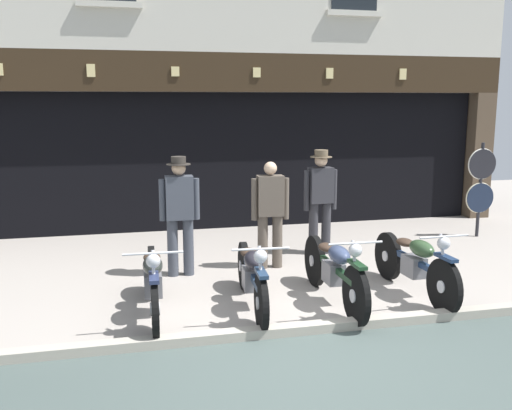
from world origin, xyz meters
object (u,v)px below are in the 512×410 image
object	(u,v)px
motorcycle_left	(153,280)
salesman_left	(180,211)
advert_board_far	(71,132)
tyre_sign_pole	(481,182)
shopkeeper_center	(270,210)
motorcycle_center	(334,269)
motorcycle_center_right	(415,263)
salesman_right	(320,197)
motorcycle_center_left	(252,274)
advert_board_near	(129,138)

from	to	relation	value
motorcycle_left	salesman_left	bearing A→B (deg)	-105.77
salesman_left	advert_board_far	xyz separation A→B (m)	(-1.63, 2.96, 0.96)
salesman_left	advert_board_far	size ratio (longest dim) A/B	1.67
motorcycle_left	tyre_sign_pole	size ratio (longest dim) A/B	1.17
tyre_sign_pole	shopkeeper_center	bearing A→B (deg)	-166.25
motorcycle_center	motorcycle_center_right	bearing A→B (deg)	-176.50
salesman_left	salesman_right	bearing A→B (deg)	-163.15
motorcycle_center_left	salesman_right	size ratio (longest dim) A/B	1.21
shopkeeper_center	tyre_sign_pole	world-z (taller)	tyre_sign_pole
advert_board_near	advert_board_far	size ratio (longest dim) A/B	1.04
salesman_right	tyre_sign_pole	distance (m)	3.23
advert_board_near	advert_board_far	bearing A→B (deg)	-180.00
shopkeeper_center	advert_board_near	bearing A→B (deg)	-53.50
motorcycle_center_left	salesman_right	world-z (taller)	salesman_right
motorcycle_center_left	salesman_right	xyz separation A→B (m)	(1.62, 2.18, 0.51)
tyre_sign_pole	advert_board_near	world-z (taller)	advert_board_near
tyre_sign_pole	advert_board_far	bearing A→B (deg)	165.40
salesman_left	shopkeeper_center	bearing A→B (deg)	-175.63
motorcycle_center	motorcycle_center_left	bearing A→B (deg)	-3.03
motorcycle_left	motorcycle_center_right	bearing A→B (deg)	-179.22
salesman_left	motorcycle_center_right	bearing A→B (deg)	152.14
advert_board_far	salesman_right	bearing A→B (deg)	-30.31
salesman_left	shopkeeper_center	world-z (taller)	salesman_left
motorcycle_left	salesman_left	xyz separation A→B (m)	(0.47, 1.48, 0.51)
motorcycle_center_right	salesman_right	size ratio (longest dim) A/B	1.20
motorcycle_left	motorcycle_center_right	size ratio (longest dim) A/B	0.99
motorcycle_left	advert_board_far	world-z (taller)	advert_board_far
advert_board_near	shopkeeper_center	bearing A→B (deg)	-56.18
advert_board_far	motorcycle_left	bearing A→B (deg)	-75.27
tyre_sign_pole	motorcycle_center	bearing A→B (deg)	-144.82
salesman_right	shopkeeper_center	bearing A→B (deg)	27.39
motorcycle_center_left	tyre_sign_pole	size ratio (longest dim) A/B	1.19
advert_board_near	salesman_right	bearing A→B (deg)	-38.36
motorcycle_center_right	advert_board_near	world-z (taller)	advert_board_near
salesman_left	tyre_sign_pole	bearing A→B (deg)	-167.79
motorcycle_center_right	salesman_right	bearing A→B (deg)	-78.79
salesman_right	salesman_left	bearing A→B (deg)	12.78
motorcycle_left	advert_board_near	size ratio (longest dim) A/B	1.90
salesman_right	advert_board_near	distance (m)	3.80
tyre_sign_pole	motorcycle_center_left	bearing A→B (deg)	-151.46
motorcycle_left	motorcycle_center_left	world-z (taller)	motorcycle_left
advert_board_far	motorcycle_center_right	bearing A→B (deg)	-45.43
shopkeeper_center	motorcycle_center	bearing A→B (deg)	105.11
shopkeeper_center	salesman_right	xyz separation A→B (m)	(0.98, 0.58, 0.07)
motorcycle_center	motorcycle_left	bearing A→B (deg)	-1.94
motorcycle_center	advert_board_far	xyz separation A→B (m)	(-3.33, 4.55, 1.46)
motorcycle_center	tyre_sign_pole	size ratio (longest dim) A/B	1.23
motorcycle_center_right	advert_board_near	size ratio (longest dim) A/B	1.93
motorcycle_center_right	motorcycle_left	bearing A→B (deg)	-2.25
motorcycle_center_left	motorcycle_center_right	distance (m)	2.11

